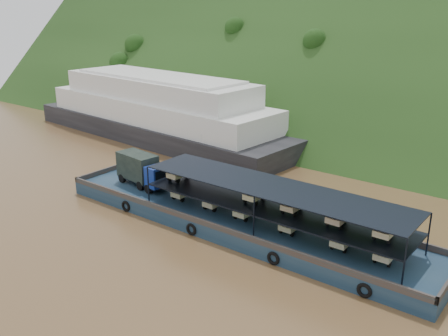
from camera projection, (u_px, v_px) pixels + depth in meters
The scene contains 4 objects.
ground at pixel (221, 214), 45.60m from camera, with size 160.00×160.00×0.00m, color brown.
hillside at pixel (373, 135), 72.59m from camera, with size 140.00×28.00×28.00m, color #1A3413.
cargo_barge at pixel (230, 214), 42.89m from camera, with size 35.00×7.18×4.54m.
passenger_ferry at pixel (159, 111), 69.97m from camera, with size 44.42×13.94×8.86m.
Camera 1 is at (25.85, -32.98, 18.47)m, focal length 40.00 mm.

